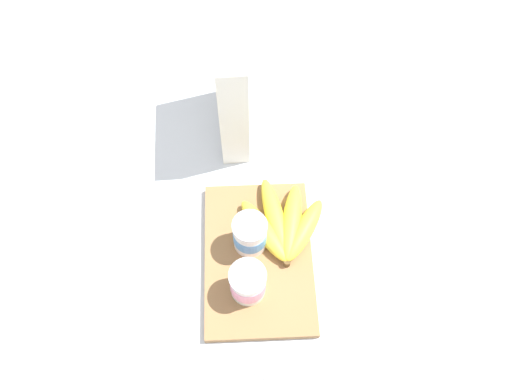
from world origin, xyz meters
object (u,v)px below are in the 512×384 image
Objects in this scene: banana_bunch at (284,225)px; yogurt_cup_back at (250,235)px; cereal_box at (232,84)px; cutting_board at (258,257)px; yogurt_cup_front at (248,283)px.

yogurt_cup_back is at bearing 112.88° from banana_bunch.
banana_bunch is at bearing -163.03° from cereal_box.
yogurt_cup_back is (0.03, 0.02, 0.05)m from cutting_board.
yogurt_cup_front is at bearing -179.39° from cereal_box.
cereal_box is 3.28× the size of yogurt_cup_back.
banana_bunch is (-0.28, -0.10, -0.11)m from cereal_box.
yogurt_cup_back is at bearing 29.54° from cutting_board.
cereal_box is 0.41m from yogurt_cup_front.
yogurt_cup_front is (-0.07, 0.02, 0.05)m from cutting_board.
cutting_board is 0.09m from yogurt_cup_front.
cutting_board is 0.06m from yogurt_cup_back.
cereal_box is at bearing 7.14° from cutting_board.
banana_bunch is at bearing -43.53° from cutting_board.
yogurt_cup_back is (0.10, -0.01, 0.00)m from yogurt_cup_front.
yogurt_cup_front is 0.15m from banana_bunch.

